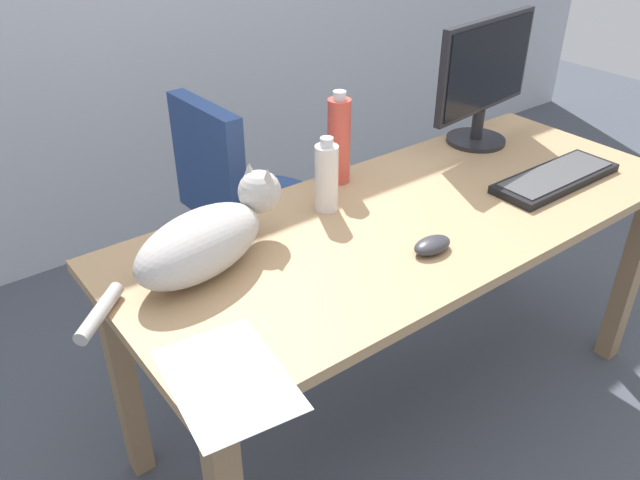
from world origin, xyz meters
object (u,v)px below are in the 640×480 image
Objects in this scene: office_chair at (250,237)px; water_bottle at (339,140)px; monitor at (484,77)px; computer_mouse at (432,245)px; keyboard at (556,178)px; cat at (206,238)px; spray_bottle at (326,177)px.

office_chair is 3.33× the size of water_bottle.
computer_mouse is at bearing -147.45° from monitor.
monitor is 0.57m from water_bottle.
keyboard is at bearing -50.51° from office_chair.
monitor reaches higher than cat.
monitor is at bearing 82.31° from keyboard.
keyboard is (-0.05, -0.35, -0.21)m from monitor.
computer_mouse is (-0.58, -0.05, 0.00)m from keyboard.
keyboard is 2.07× the size of spray_bottle.
keyboard is at bearing -23.54° from spray_bottle.
monitor reaches higher than spray_bottle.
computer_mouse is 0.47m from water_bottle.
computer_mouse is (0.05, -0.81, 0.35)m from office_chair.
computer_mouse is (0.48, -0.27, -0.06)m from cat.
cat is 0.55m from computer_mouse.
keyboard is (0.63, -0.76, 0.34)m from office_chair.
cat is 0.41m from spray_bottle.
cat reaches higher than computer_mouse.
monitor is at bearing -31.39° from office_chair.
monitor reaches higher than computer_mouse.
monitor is 2.26× the size of spray_bottle.
spray_bottle reaches higher than computer_mouse.
computer_mouse is at bearing -175.18° from keyboard.
water_bottle reaches higher than office_chair.
cat is (-1.10, -0.13, -0.15)m from monitor.
monitor is 1.09× the size of keyboard.
water_bottle is at bearing 82.06° from computer_mouse.
spray_bottle is at bearing 8.37° from cat.
cat is 2.81× the size of spray_bottle.
office_chair is 0.89m from computer_mouse.
computer_mouse is (-0.63, -0.40, -0.21)m from monitor.
monitor is (0.68, -0.41, 0.56)m from office_chair.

